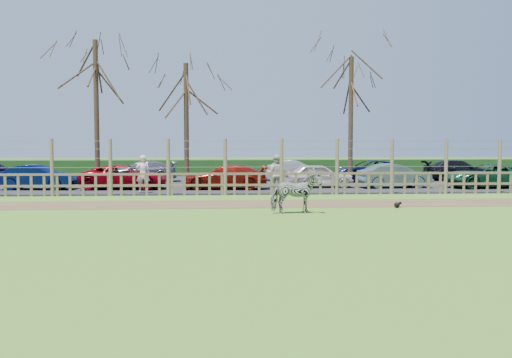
{
  "coord_description": "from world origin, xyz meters",
  "views": [
    {
      "loc": [
        -0.29,
        -17.16,
        2.48
      ],
      "look_at": [
        1.0,
        2.5,
        1.1
      ],
      "focal_mm": 40.0,
      "sensor_mm": 36.0,
      "label": 1
    }
  ],
  "objects": [
    {
      "name": "car_5",
      "position": [
        8.57,
        10.98,
        0.64
      ],
      "size": [
        3.74,
        1.59,
        1.2
      ],
      "primitive_type": "imported",
      "rotation": [
        0.0,
        0.0,
        1.66
      ],
      "color": "#526866",
      "rests_on": "asphalt"
    },
    {
      "name": "fence",
      "position": [
        0.0,
        8.0,
        0.8
      ],
      "size": [
        30.16,
        0.16,
        2.5
      ],
      "color": "brown",
      "rests_on": "ground"
    },
    {
      "name": "tree_left",
      "position": [
        -6.5,
        12.5,
        5.62
      ],
      "size": [
        4.8,
        4.8,
        7.88
      ],
      "color": "#3D2B1E",
      "rests_on": "ground"
    },
    {
      "name": "car_11",
      "position": [
        4.21,
        16.25,
        0.64
      ],
      "size": [
        3.7,
        1.45,
        1.2
      ],
      "primitive_type": "imported",
      "rotation": [
        0.0,
        0.0,
        1.52
      ],
      "color": "#AFB9B5",
      "rests_on": "asphalt"
    },
    {
      "name": "car_6",
      "position": [
        13.24,
        10.61,
        0.64
      ],
      "size": [
        4.36,
        2.08,
        1.2
      ],
      "primitive_type": "imported",
      "rotation": [
        0.0,
        0.0,
        4.73
      ],
      "color": "#174E2D",
      "rests_on": "asphalt"
    },
    {
      "name": "dirt_strip",
      "position": [
        0.0,
        4.5,
        0.01
      ],
      "size": [
        34.0,
        2.8,
        0.01
      ],
      "primitive_type": "cube",
      "color": "brown",
      "rests_on": "ground"
    },
    {
      "name": "tree_mid",
      "position": [
        -2.0,
        13.5,
        4.87
      ],
      "size": [
        4.8,
        4.8,
        6.83
      ],
      "color": "#3D2B1E",
      "rests_on": "ground"
    },
    {
      "name": "car_3",
      "position": [
        0.04,
        10.71,
        0.64
      ],
      "size": [
        4.23,
        1.93,
        1.2
      ],
      "primitive_type": "imported",
      "rotation": [
        0.0,
        0.0,
        4.65
      ],
      "color": "maroon",
      "rests_on": "asphalt"
    },
    {
      "name": "car_1",
      "position": [
        -9.07,
        11.08,
        0.64
      ],
      "size": [
        3.73,
        1.54,
        1.2
      ],
      "primitive_type": "imported",
      "rotation": [
        0.0,
        0.0,
        1.49
      ],
      "color": "#061345",
      "rests_on": "asphalt"
    },
    {
      "name": "crow",
      "position": [
        6.15,
        2.93,
        0.11
      ],
      "size": [
        0.28,
        0.21,
        0.23
      ],
      "color": "black",
      "rests_on": "ground"
    },
    {
      "name": "car_9",
      "position": [
        -4.78,
        15.79,
        0.64
      ],
      "size": [
        4.3,
        2.14,
        1.2
      ],
      "primitive_type": "imported",
      "rotation": [
        0.0,
        0.0,
        4.83
      ],
      "color": "#5B5B68",
      "rests_on": "asphalt"
    },
    {
      "name": "zebra",
      "position": [
        2.26,
        1.58,
        0.69
      ],
      "size": [
        1.72,
        0.99,
        1.37
      ],
      "primitive_type": "imported",
      "rotation": [
        0.0,
        0.0,
        1.73
      ],
      "color": "gray",
      "rests_on": "ground"
    },
    {
      "name": "car_12",
      "position": [
        8.54,
        15.74,
        0.64
      ],
      "size": [
        4.47,
        2.35,
        1.2
      ],
      "primitive_type": "imported",
      "rotation": [
        0.0,
        0.0,
        4.8
      ],
      "color": "#0D1A45",
      "rests_on": "asphalt"
    },
    {
      "name": "car_2",
      "position": [
        -4.92,
        11.1,
        0.64
      ],
      "size": [
        4.42,
        2.23,
        1.2
      ],
      "primitive_type": "imported",
      "rotation": [
        0.0,
        0.0,
        1.52
      ],
      "color": "maroon",
      "rests_on": "asphalt"
    },
    {
      "name": "visitor_a",
      "position": [
        -3.72,
        8.84,
        0.9
      ],
      "size": [
        0.66,
        0.47,
        1.72
      ],
      "primitive_type": "imported",
      "rotation": [
        0.0,
        0.0,
        3.23
      ],
      "color": "beige",
      "rests_on": "asphalt"
    },
    {
      "name": "car_4",
      "position": [
        4.77,
        11.37,
        0.64
      ],
      "size": [
        3.56,
        1.52,
        1.2
      ],
      "primitive_type": "imported",
      "rotation": [
        0.0,
        0.0,
        1.6
      ],
      "color": "silver",
      "rests_on": "asphalt"
    },
    {
      "name": "hedge",
      "position": [
        0.0,
        21.5,
        0.55
      ],
      "size": [
        46.0,
        2.0,
        1.1
      ],
      "primitive_type": "cube",
      "color": "#1E4716",
      "rests_on": "ground"
    },
    {
      "name": "visitor_b",
      "position": [
        2.34,
        8.86,
        0.9
      ],
      "size": [
        1.01,
        0.9,
        1.72
      ],
      "primitive_type": "imported",
      "rotation": [
        0.0,
        0.0,
        2.8
      ],
      "color": "beige",
      "rests_on": "asphalt"
    },
    {
      "name": "asphalt",
      "position": [
        0.0,
        14.5,
        0.02
      ],
      "size": [
        44.0,
        13.0,
        0.04
      ],
      "primitive_type": "cube",
      "color": "#232326",
      "rests_on": "ground"
    },
    {
      "name": "ground",
      "position": [
        0.0,
        0.0,
        0.0
      ],
      "size": [
        120.0,
        120.0,
        0.0
      ],
      "primitive_type": "plane",
      "color": "#6FA62F",
      "rests_on": "ground"
    },
    {
      "name": "tree_right",
      "position": [
        7.0,
        14.0,
        5.24
      ],
      "size": [
        4.8,
        4.8,
        7.35
      ],
      "color": "#3D2B1E",
      "rests_on": "ground"
    },
    {
      "name": "car_13",
      "position": [
        13.93,
        15.7,
        0.64
      ],
      "size": [
        4.3,
        2.14,
        1.2
      ],
      "primitive_type": "imported",
      "rotation": [
        0.0,
        0.0,
        1.46
      ],
      "color": "black",
      "rests_on": "asphalt"
    }
  ]
}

